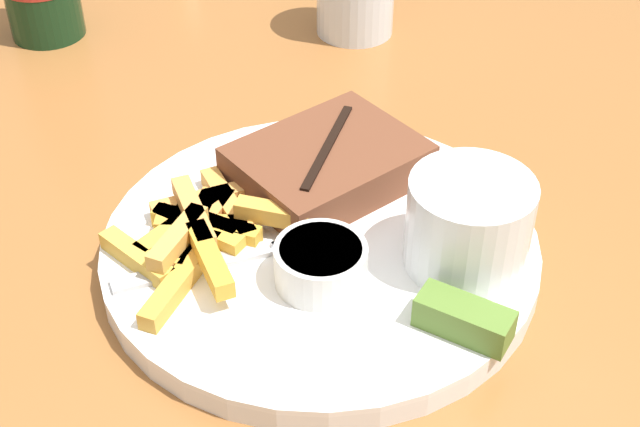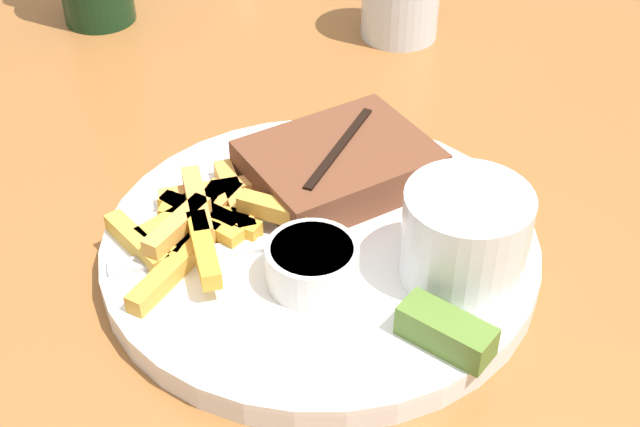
{
  "view_description": "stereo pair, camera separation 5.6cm",
  "coord_description": "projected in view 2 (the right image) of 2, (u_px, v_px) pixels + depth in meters",
  "views": [
    {
      "loc": [
        -0.1,
        -0.42,
        1.13
      ],
      "look_at": [
        0.0,
        0.0,
        0.78
      ],
      "focal_mm": 50.0,
      "sensor_mm": 36.0,
      "label": 1
    },
    {
      "loc": [
        -0.04,
        -0.43,
        1.13
      ],
      "look_at": [
        0.0,
        0.0,
        0.78
      ],
      "focal_mm": 50.0,
      "sensor_mm": 36.0,
      "label": 2
    }
  ],
  "objects": [
    {
      "name": "coleslaw_cup",
      "position": [
        466.0,
        231.0,
        0.53
      ],
      "size": [
        0.08,
        0.08,
        0.06
      ],
      "color": "white",
      "rests_on": "dinner_plate"
    },
    {
      "name": "dining_table",
      "position": [
        320.0,
        320.0,
        0.62
      ],
      "size": [
        1.59,
        1.4,
        0.74
      ],
      "color": "#935B2D",
      "rests_on": "ground_plane"
    },
    {
      "name": "fork_utensil",
      "position": [
        206.0,
        253.0,
        0.56
      ],
      "size": [
        0.13,
        0.03,
        0.0
      ],
      "rotation": [
        0.0,
        0.0,
        6.42
      ],
      "color": "#B7B7BC",
      "rests_on": "dinner_plate"
    },
    {
      "name": "pickle_spear",
      "position": [
        446.0,
        331.0,
        0.49
      ],
      "size": [
        0.06,
        0.05,
        0.02
      ],
      "color": "#567A2D",
      "rests_on": "dinner_plate"
    },
    {
      "name": "steak_portion",
      "position": [
        339.0,
        165.0,
        0.61
      ],
      "size": [
        0.15,
        0.14,
        0.03
      ],
      "color": "brown",
      "rests_on": "dinner_plate"
    },
    {
      "name": "fries_pile",
      "position": [
        201.0,
        221.0,
        0.57
      ],
      "size": [
        0.13,
        0.14,
        0.02
      ],
      "color": "gold",
      "rests_on": "dinner_plate"
    },
    {
      "name": "dinner_plate",
      "position": [
        320.0,
        248.0,
        0.58
      ],
      "size": [
        0.28,
        0.28,
        0.02
      ],
      "color": "white",
      "rests_on": "dining_table"
    },
    {
      "name": "dipping_sauce_cup",
      "position": [
        312.0,
        262.0,
        0.53
      ],
      "size": [
        0.06,
        0.06,
        0.03
      ],
      "color": "silver",
      "rests_on": "dinner_plate"
    }
  ]
}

